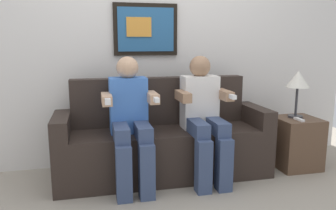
% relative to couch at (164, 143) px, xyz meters
% --- Properties ---
extents(ground_plane, '(5.63, 5.63, 0.00)m').
position_rel_couch_xyz_m(ground_plane, '(0.00, -0.33, -0.31)').
color(ground_plane, '#9E9384').
extents(back_wall_assembly, '(4.33, 0.10, 2.60)m').
position_rel_couch_xyz_m(back_wall_assembly, '(-0.00, 0.44, 0.99)').
color(back_wall_assembly, silver).
rests_on(back_wall_assembly, ground_plane).
extents(couch, '(1.93, 0.58, 0.90)m').
position_rel_couch_xyz_m(couch, '(0.00, 0.00, 0.00)').
color(couch, '#2D231E').
rests_on(couch, ground_plane).
extents(person_on_left, '(0.46, 0.56, 1.11)m').
position_rel_couch_xyz_m(person_on_left, '(-0.33, -0.17, 0.29)').
color(person_on_left, '#3F72CC').
rests_on(person_on_left, ground_plane).
extents(person_on_right, '(0.46, 0.56, 1.11)m').
position_rel_couch_xyz_m(person_on_right, '(0.33, -0.17, 0.29)').
color(person_on_right, white).
rests_on(person_on_right, ground_plane).
extents(side_table_right, '(0.40, 0.40, 0.50)m').
position_rel_couch_xyz_m(side_table_right, '(1.32, -0.11, -0.06)').
color(side_table_right, brown).
rests_on(side_table_right, ground_plane).
extents(table_lamp, '(0.22, 0.22, 0.46)m').
position_rel_couch_xyz_m(table_lamp, '(1.31, -0.08, 0.55)').
color(table_lamp, '#333338').
rests_on(table_lamp, side_table_right).
extents(spare_remote_on_table, '(0.04, 0.13, 0.02)m').
position_rel_couch_xyz_m(spare_remote_on_table, '(1.27, -0.20, 0.20)').
color(spare_remote_on_table, white).
rests_on(spare_remote_on_table, side_table_right).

